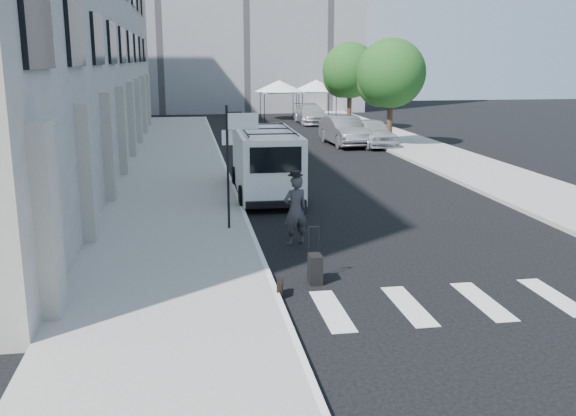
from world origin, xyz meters
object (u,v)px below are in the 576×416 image
object	(u,v)px
businessman	(295,210)
parked_car_c	(311,114)
parked_car_a	(372,133)
parked_car_b	(344,131)
suitcase	(315,269)
briefcase	(280,288)
cargo_van	(266,162)

from	to	relation	value
businessman	parked_car_c	distance (m)	33.07
parked_car_a	parked_car_b	xyz separation A→B (m)	(-1.45, 0.70, 0.04)
parked_car_a	businessman	bearing A→B (deg)	-116.44
businessman	parked_car_b	size ratio (longest dim) A/B	0.37
businessman	parked_car_b	world-z (taller)	businessman
businessman	suitcase	size ratio (longest dim) A/B	1.50
parked_car_a	parked_car_b	size ratio (longest dim) A/B	0.93
parked_car_b	briefcase	bearing A→B (deg)	-110.91
businessman	cargo_van	bearing A→B (deg)	-108.10
parked_car_a	parked_car_c	world-z (taller)	parked_car_a
suitcase	parked_car_a	xyz separation A→B (m)	(7.80, 22.03, 0.46)
briefcase	parked_car_c	xyz separation A→B (m)	(7.80, 36.17, 0.57)
cargo_van	parked_car_b	xyz separation A→B (m)	(6.24, 13.08, -0.40)
suitcase	cargo_van	size ratio (longest dim) A/B	0.20
parked_car_c	parked_car_a	bearing A→B (deg)	-86.30
businessman	parked_car_c	size ratio (longest dim) A/B	0.37
suitcase	parked_car_c	xyz separation A→B (m)	(6.90, 35.48, 0.40)
businessman	briefcase	world-z (taller)	businessman
briefcase	suitcase	size ratio (longest dim) A/B	0.35
businessman	briefcase	distance (m)	4.01
parked_car_b	parked_car_c	distance (m)	12.75
parked_car_b	parked_car_c	bearing A→B (deg)	83.85
suitcase	parked_car_c	bearing A→B (deg)	80.36
parked_car_a	parked_car_b	world-z (taller)	parked_car_b
briefcase	parked_car_c	distance (m)	37.00
cargo_van	parked_car_a	world-z (taller)	cargo_van
cargo_van	parked_car_c	size ratio (longest dim) A/B	1.25
briefcase	parked_car_c	size ratio (longest dim) A/B	0.09
suitcase	cargo_van	bearing A→B (deg)	90.69
suitcase	cargo_van	world-z (taller)	cargo_van
parked_car_a	suitcase	bearing A→B (deg)	-113.75
businessman	briefcase	size ratio (longest dim) A/B	4.28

